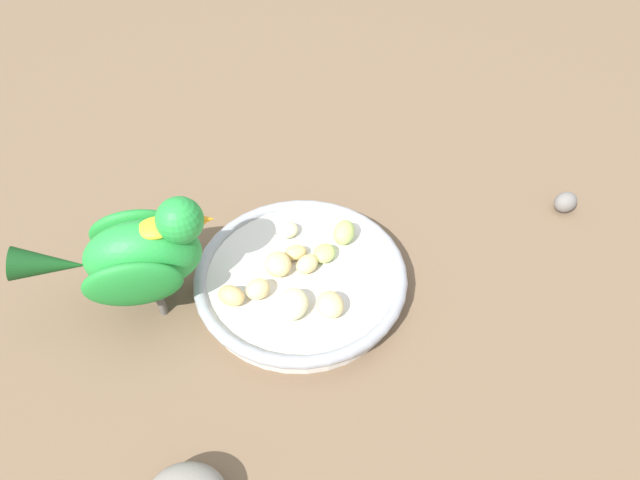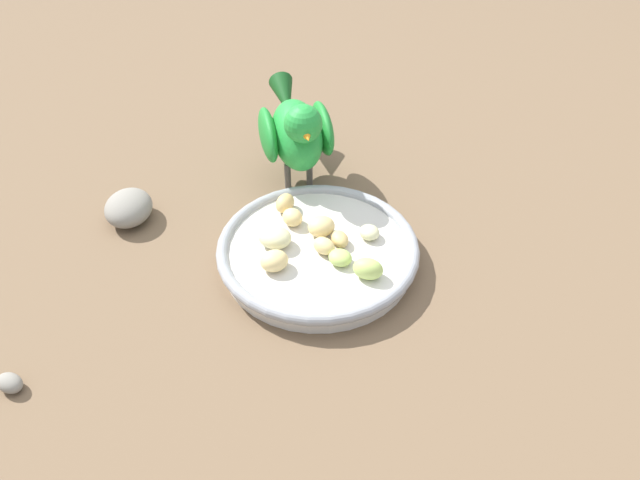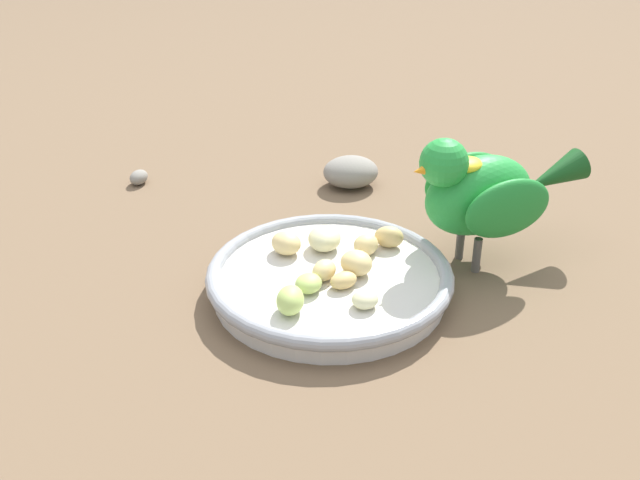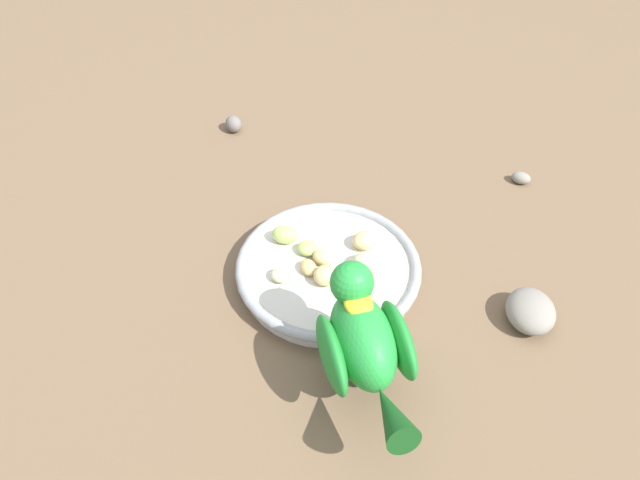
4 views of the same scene
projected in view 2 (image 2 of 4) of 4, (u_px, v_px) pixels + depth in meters
The scene contains 15 objects.
ground_plane at pixel (305, 280), 0.74m from camera, with size 4.00×4.00×0.00m, color brown.
feeding_bowl at pixel (318, 252), 0.75m from camera, with size 0.23×0.23×0.03m.
apple_piece_0 at pixel (340, 257), 0.72m from camera, with size 0.03×0.02×0.02m, color #B2CC66.
apple_piece_1 at pixel (340, 239), 0.75m from camera, with size 0.03×0.02×0.01m, color tan.
apple_piece_2 at pixel (324, 246), 0.74m from camera, with size 0.03×0.02×0.02m, color #E5C67F.
apple_piece_3 at pixel (321, 226), 0.76m from camera, with size 0.03×0.03×0.02m, color #E5C67F.
apple_piece_4 at pixel (368, 269), 0.71m from camera, with size 0.03×0.02×0.02m, color #B2CC66.
apple_piece_5 at pixel (274, 260), 0.72m from camera, with size 0.03×0.03×0.02m, color #E5C67F.
apple_piece_6 at pixel (275, 237), 0.75m from camera, with size 0.04×0.03×0.02m, color beige.
apple_piece_7 at pixel (369, 232), 0.76m from camera, with size 0.02×0.02×0.02m, color beige.
apple_piece_8 at pixel (293, 217), 0.77m from camera, with size 0.03×0.02×0.02m, color #E5C67F.
apple_piece_9 at pixel (285, 203), 0.79m from camera, with size 0.03×0.02×0.02m, color tan.
parrot at pixel (296, 130), 0.83m from camera, with size 0.20×0.10×0.14m.
rock_large at pixel (129, 208), 0.81m from camera, with size 0.07×0.06×0.04m, color gray.
pebble_1 at pixel (10, 383), 0.62m from camera, with size 0.03×0.02×0.02m, color gray.
Camera 2 is at (0.52, -0.04, 0.52)m, focal length 36.45 mm.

